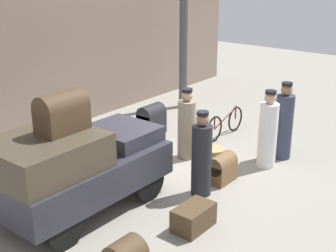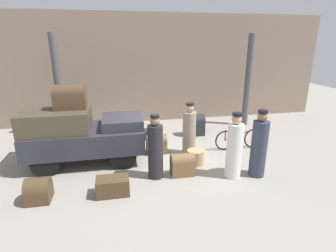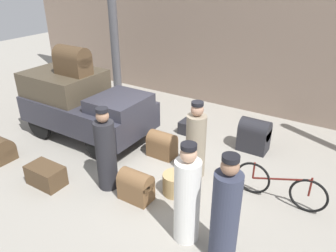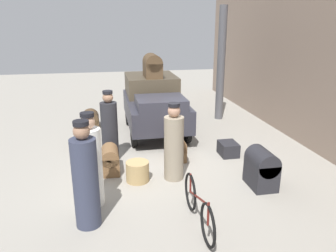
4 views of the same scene
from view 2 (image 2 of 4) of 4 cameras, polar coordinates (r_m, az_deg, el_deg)
name	(u,v)px [view 2 (image 2 of 4)]	position (r m, az deg, el deg)	size (l,w,h in m)	color
ground_plane	(163,158)	(7.99, -1.13, -7.02)	(30.00, 30.00, 0.00)	gray
station_building_facade	(145,69)	(11.34, -4.98, 12.19)	(16.00, 0.15, 4.50)	gray
canopy_pillar_left	(58,87)	(10.08, -22.74, 7.80)	(0.26, 0.26, 3.67)	#4C4C51
canopy_pillar_right	(248,81)	(11.20, 16.99, 9.29)	(0.26, 0.26, 3.67)	#4C4C51
truck	(81,133)	(7.87, -18.41, -1.38)	(3.22, 1.62, 1.61)	black
bicycle	(239,139)	(8.85, 15.28, -2.74)	(1.67, 0.04, 0.70)	black
wicker_basket	(195,157)	(7.59, 5.96, -6.78)	(0.48, 0.48, 0.42)	tan
conductor_in_dark_uniform	(234,149)	(6.87, 14.25, -4.79)	(0.40, 0.40, 1.72)	white
porter_lifting_near_truck	(155,150)	(6.65, -2.76, -5.14)	(0.39, 0.39, 1.68)	#232328
porter_with_bicycle	(189,131)	(8.08, 4.64, -1.13)	(0.40, 0.40, 1.64)	gray
porter_carrying_trunk	(259,147)	(7.11, 19.20, -4.25)	(0.41, 0.41, 1.77)	#33384C
suitcase_tan_flat	(156,144)	(8.27, -2.54, -3.91)	(0.62, 0.40, 0.59)	brown
suitcase_small_leather	(113,186)	(6.30, -11.92, -12.68)	(0.74, 0.45, 0.41)	#4C3823
trunk_large_brown	(182,164)	(6.95, 3.16, -8.31)	(0.61, 0.38, 0.60)	brown
trunk_barrel_dark	(39,191)	(6.58, -26.35, -12.55)	(0.50, 0.51, 0.55)	#4C3823
trunk_wicker_pale	(151,134)	(9.55, -3.68, -1.73)	(0.54, 0.42, 0.33)	#232328
trunk_umber_medium	(195,125)	(9.86, 5.84, 0.33)	(0.68, 0.47, 0.79)	#232328
trunk_on_truck_roof	(70,97)	(7.64, -20.61, 5.95)	(0.84, 0.48, 0.67)	#4C3823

